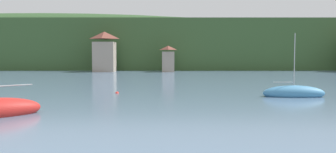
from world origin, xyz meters
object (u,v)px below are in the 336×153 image
Objects in this scene: shore_building_central at (168,59)px; sailboat_far_1 at (293,93)px; shore_building_westcentral at (104,52)px; mooring_buoy_near at (117,93)px.

sailboat_far_1 is (13.84, -51.91, -2.79)m from shore_building_central.
shore_building_westcentral reaches higher than mooring_buoy_near.
shore_building_central is at bearing -1.21° from shore_building_westcentral.
sailboat_far_1 is (29.97, -52.25, -4.51)m from shore_building_westcentral.
sailboat_far_1 reaches higher than mooring_buoy_near.
shore_building_central is 15.54× the size of mooring_buoy_near.
shore_building_westcentral is at bearing 101.54° from mooring_buoy_near.
shore_building_westcentral is 23.95× the size of mooring_buoy_near.
mooring_buoy_near is at bearing -78.46° from shore_building_westcentral.
mooring_buoy_near is at bearing 173.25° from sailboat_far_1.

